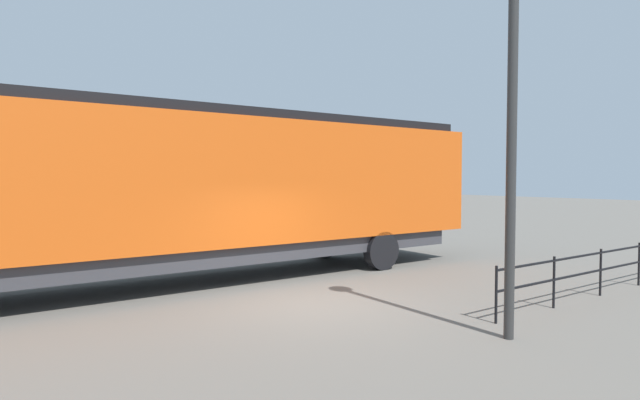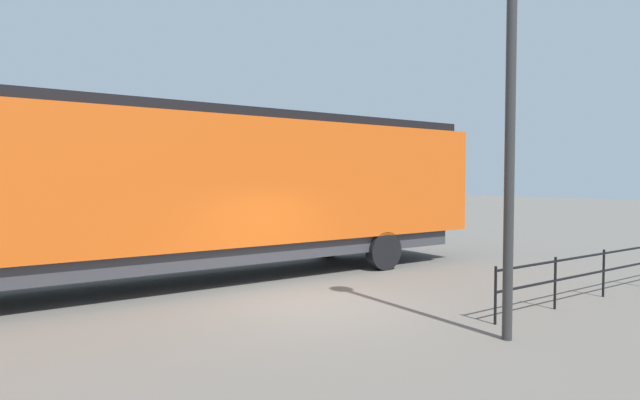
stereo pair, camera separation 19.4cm
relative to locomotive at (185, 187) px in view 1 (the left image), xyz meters
The scene contains 4 objects.
ground_plane 4.55m from the locomotive, 20.58° to the left, with size 120.00×120.00×0.00m, color #666059.
locomotive is the anchor object (origin of this frame).
lamp_post 8.05m from the locomotive, 19.59° to the left, with size 0.52×0.52×6.35m.
platform_fence 11.24m from the locomotive, 53.08° to the left, with size 0.05×11.42×1.05m.
Camera 1 is at (8.71, -6.12, 2.62)m, focal length 29.11 mm.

